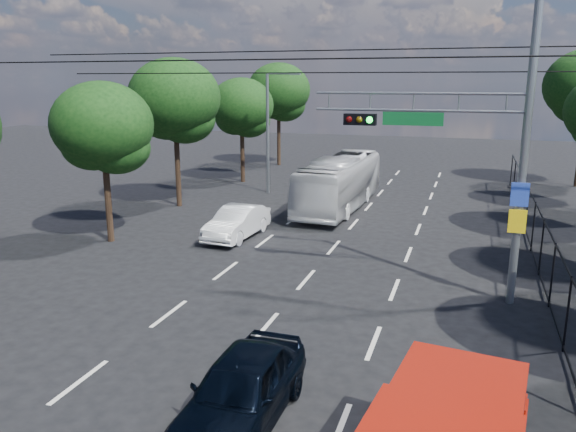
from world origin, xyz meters
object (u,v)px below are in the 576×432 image
at_px(white_bus, 340,182).
at_px(navy_hatchback, 241,390).
at_px(signal_mast, 482,129).
at_px(white_van, 237,222).

bearing_deg(white_bus, navy_hatchback, -80.57).
xyz_separation_m(signal_mast, white_bus, (-6.73, 11.27, -3.87)).
xyz_separation_m(navy_hatchback, white_van, (-5.42, 12.45, -0.04)).
height_order(navy_hatchback, white_van, navy_hatchback).
height_order(signal_mast, white_van, signal_mast).
distance_m(signal_mast, white_van, 11.44).
bearing_deg(white_van, navy_hatchback, -63.14).
relative_size(signal_mast, navy_hatchback, 2.26).
bearing_deg(signal_mast, navy_hatchback, -116.92).
height_order(signal_mast, white_bus, signal_mast).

